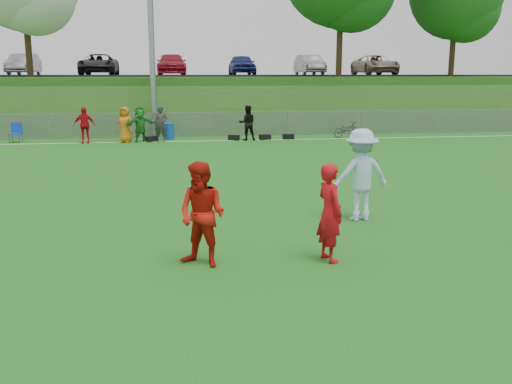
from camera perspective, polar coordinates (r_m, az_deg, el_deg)
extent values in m
plane|color=#135D17|center=(10.42, 3.65, -6.38)|extent=(120.00, 120.00, 0.00)
cube|color=white|center=(27.94, -4.03, 5.14)|extent=(60.00, 0.10, 0.01)
cube|color=gray|center=(29.86, -4.35, 6.71)|extent=(58.00, 0.02, 1.20)
cube|color=gray|center=(29.81, -4.37, 7.96)|extent=(58.00, 0.04, 0.04)
cylinder|color=gray|center=(30.61, -10.49, 16.80)|extent=(0.30, 0.30, 12.00)
cube|color=#234B15|center=(40.76, -5.49, 9.33)|extent=(120.00, 18.00, 3.00)
cube|color=black|center=(42.72, -5.67, 11.52)|extent=(120.00, 12.00, 0.10)
cylinder|color=black|center=(35.73, -22.08, 16.63)|extent=(0.36, 0.36, 7.50)
cylinder|color=black|center=(35.85, 8.46, 18.12)|extent=(0.36, 0.36, 8.50)
cylinder|color=black|center=(40.13, 19.22, 15.85)|extent=(0.36, 0.36, 7.00)
sphere|color=#174D14|center=(40.20, 20.29, 16.78)|extent=(4.20, 4.20, 4.20)
imported|color=gray|center=(42.84, -22.23, 11.75)|extent=(1.52, 4.37, 1.44)
imported|color=black|center=(41.96, -15.44, 12.20)|extent=(2.39, 5.18, 1.44)
imported|color=maroon|center=(41.68, -8.44, 12.50)|extent=(2.02, 4.96, 1.44)
imported|color=navy|center=(41.99, -1.43, 12.62)|extent=(1.70, 4.23, 1.44)
imported|color=slate|center=(42.88, 5.38, 12.55)|extent=(1.52, 4.37, 1.44)
imported|color=gray|center=(44.32, 11.82, 12.33)|extent=(2.39, 5.18, 1.44)
imported|color=red|center=(28.07, -16.80, 6.43)|extent=(0.99, 0.42, 1.69)
imported|color=orange|center=(27.86, -12.97, 6.59)|extent=(0.97, 0.81, 1.69)
imported|color=#1F7727|center=(27.82, -11.49, 6.65)|extent=(1.64, 1.09, 1.69)
imported|color=#2D2D30|center=(27.78, -9.48, 6.72)|extent=(0.65, 0.46, 1.69)
imported|color=black|center=(28.01, -0.87, 6.92)|extent=(0.83, 0.65, 1.69)
cube|color=black|center=(27.96, -10.38, 5.24)|extent=(0.62, 0.47, 0.26)
cube|color=black|center=(28.11, -2.24, 5.46)|extent=(0.61, 0.43, 0.26)
cube|color=black|center=(28.31, 0.91, 5.51)|extent=(0.59, 0.37, 0.26)
cube|color=black|center=(28.52, 3.25, 5.54)|extent=(0.56, 0.29, 0.26)
imported|color=#B90C15|center=(9.99, 7.38, -2.06)|extent=(0.57, 0.72, 1.74)
imported|color=#B8160C|center=(9.68, -5.41, -2.27)|extent=(1.11, 1.06, 1.80)
imported|color=#ADCEF0|center=(12.88, 10.42, 1.69)|extent=(1.40, 0.90, 2.05)
cylinder|color=#1047B0|center=(28.80, -8.72, 6.02)|extent=(0.70, 0.70, 0.80)
cube|color=#1037B3|center=(29.40, -22.92, 5.38)|extent=(0.55, 0.55, 0.05)
cube|color=#1037B3|center=(29.61, -22.81, 5.93)|extent=(0.52, 0.08, 0.52)
imported|color=#2F2F31|center=(29.72, 9.06, 6.21)|extent=(1.66, 1.02, 0.82)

